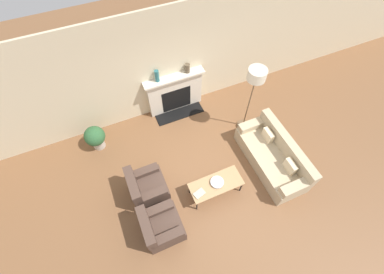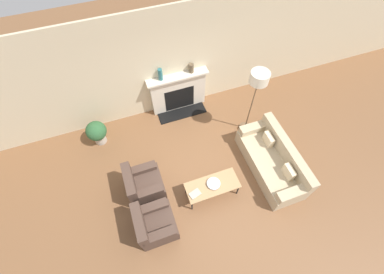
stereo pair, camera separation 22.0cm
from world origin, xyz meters
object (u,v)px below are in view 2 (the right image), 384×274
object	(u,v)px
fireplace	(178,92)
mantel_vase_center_left	(191,68)
armchair_far	(143,185)
coffee_table	(212,186)
armchair_near	(154,224)
floor_lamp	(258,83)
mantel_vase_left	(160,74)
potted_plant	(97,132)
couch	(273,161)
book	(195,194)
bowl	(214,184)

from	to	relation	value
fireplace	mantel_vase_center_left	size ratio (longest dim) A/B	6.65
armchair_far	coffee_table	distance (m)	1.52
armchair_near	floor_lamp	world-z (taller)	floor_lamp
armchair_near	armchair_far	xyz separation A→B (m)	(0.00, 0.91, 0.00)
fireplace	mantel_vase_left	world-z (taller)	mantel_vase_left
armchair_near	armchair_far	bearing A→B (deg)	0.00
coffee_table	mantel_vase_left	bearing A→B (deg)	96.35
mantel_vase_center_left	potted_plant	distance (m)	2.82
potted_plant	armchair_near	bearing A→B (deg)	-73.91
armchair_near	mantel_vase_left	bearing A→B (deg)	-19.75
fireplace	coffee_table	distance (m)	2.72
couch	armchair_far	size ratio (longest dim) A/B	2.38
armchair_near	potted_plant	bearing A→B (deg)	16.09
floor_lamp	couch	bearing A→B (deg)	-87.46
fireplace	couch	xyz separation A→B (m)	(1.48, -2.58, -0.26)
book	potted_plant	world-z (taller)	potted_plant
book	mantel_vase_left	xyz separation A→B (m)	(0.12, 2.79, 0.87)
bowl	mantel_vase_left	distance (m)	2.86
fireplace	armchair_far	xyz separation A→B (m)	(-1.52, -2.14, -0.25)
armchair_near	mantel_vase_left	size ratio (longest dim) A/B	2.67
couch	armchair_far	xyz separation A→B (m)	(-3.00, 0.44, 0.01)
fireplace	mantel_vase_left	distance (m)	0.86
coffee_table	mantel_vase_left	world-z (taller)	mantel_vase_left
book	mantel_vase_center_left	world-z (taller)	mantel_vase_center_left
bowl	mantel_vase_center_left	xyz separation A→B (m)	(0.46, 2.71, 0.81)
armchair_near	book	world-z (taller)	armchair_near
fireplace	mantel_vase_center_left	distance (m)	0.81
mantel_vase_center_left	fireplace	bearing A→B (deg)	-177.81
couch	coffee_table	xyz separation A→B (m)	(-1.60, -0.14, 0.10)
potted_plant	book	bearing A→B (deg)	-53.40
fireplace	bowl	world-z (taller)	fireplace
coffee_table	mantel_vase_center_left	bearing A→B (deg)	79.93
armchair_far	mantel_vase_left	world-z (taller)	mantel_vase_left
coffee_table	potted_plant	bearing A→B (deg)	133.49
bowl	mantel_vase_left	xyz separation A→B (m)	(-0.33, 2.71, 0.85)
armchair_near	bowl	size ratio (longest dim) A/B	2.91
floor_lamp	mantel_vase_center_left	world-z (taller)	floor_lamp
coffee_table	armchair_far	bearing A→B (deg)	157.85
couch	book	size ratio (longest dim) A/B	7.40
couch	armchair_near	bearing A→B (deg)	-80.99
coffee_table	couch	bearing A→B (deg)	4.87
mantel_vase_center_left	potted_plant	world-z (taller)	mantel_vase_center_left
armchair_near	book	bearing A→B (deg)	-74.15
armchair_near	book	xyz separation A→B (m)	(0.98, 0.28, 0.14)
bowl	mantel_vase_center_left	world-z (taller)	mantel_vase_center_left
book	potted_plant	size ratio (longest dim) A/B	0.39
fireplace	book	bearing A→B (deg)	-100.92
coffee_table	potted_plant	distance (m)	3.14
fireplace	floor_lamp	xyz separation A→B (m)	(1.43, -1.31, 1.10)
floor_lamp	mantel_vase_center_left	xyz separation A→B (m)	(-1.06, 1.33, -0.39)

